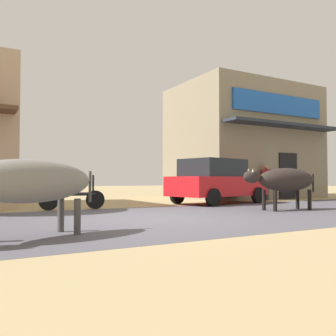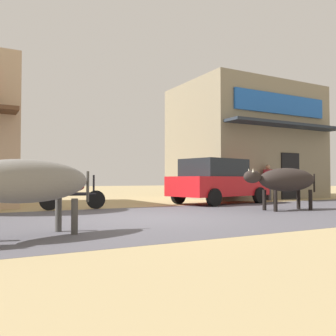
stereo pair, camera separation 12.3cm
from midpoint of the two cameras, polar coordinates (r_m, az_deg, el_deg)
ground at (r=8.58m, az=-1.72°, el=-7.79°), size 80.00×80.00×0.00m
asphalt_road at (r=8.58m, az=-1.72°, el=-7.78°), size 72.00×6.23×0.00m
storefront_right_club at (r=19.02m, az=12.13°, el=3.85°), size 6.67×5.72×5.49m
parked_hatchback_car at (r=13.72m, az=7.98°, el=-2.00°), size 4.15×2.54×1.64m
parked_motorcycle at (r=11.25m, az=-14.09°, el=-3.97°), size 1.92×0.29×1.03m
cow_near_brown at (r=5.98m, az=-21.17°, el=-2.02°), size 2.70×1.37×1.21m
cow_far_dark at (r=11.19m, az=18.11°, el=-1.81°), size 2.56×0.88×1.23m
pedestrian_by_shop at (r=16.29m, az=15.49°, el=-1.73°), size 0.48×0.61×1.53m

